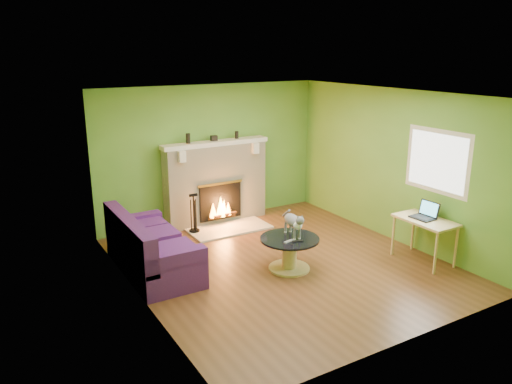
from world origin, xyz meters
TOP-DOWN VIEW (x-y plane):
  - floor at (0.00, 0.00)m, footprint 5.00×5.00m
  - ceiling at (0.00, 0.00)m, footprint 5.00×5.00m
  - wall_back at (0.00, 2.50)m, footprint 5.00×0.00m
  - wall_front at (0.00, -2.50)m, footprint 5.00×0.00m
  - wall_left at (-2.25, 0.00)m, footprint 0.00×5.00m
  - wall_right at (2.25, 0.00)m, footprint 0.00×5.00m
  - window_frame at (2.24, -0.90)m, footprint 0.00×1.20m
  - window_pane at (2.23, -0.90)m, footprint 0.00×1.06m
  - fireplace at (0.00, 2.32)m, footprint 2.10×0.46m
  - hearth at (0.00, 1.80)m, footprint 1.50×0.75m
  - mantel at (0.00, 2.30)m, footprint 2.10×0.28m
  - sofa at (-1.86, 0.81)m, footprint 0.90×1.98m
  - coffee_table at (-0.03, -0.21)m, footprint 0.89×0.89m
  - desk at (1.95, -1.03)m, footprint 0.54×0.94m
  - cat at (0.05, -0.16)m, footprint 0.34×0.68m
  - remote_silver at (-0.13, -0.33)m, footprint 0.18×0.08m
  - remote_black at (-0.01, -0.39)m, footprint 0.17×0.08m
  - laptop at (1.93, -0.98)m, footprint 0.32×0.36m
  - fire_tools at (-0.63, 1.95)m, footprint 0.19×0.19m
  - mantel_vase_left at (-0.53, 2.33)m, footprint 0.08×0.08m
  - mantel_vase_right at (0.47, 2.33)m, footprint 0.07×0.07m
  - mantel_box at (-0.01, 2.33)m, footprint 0.12×0.08m

SIDE VIEW (x-z plane):
  - floor at x=0.00m, z-range 0.00..0.00m
  - hearth at x=0.00m, z-range 0.00..0.03m
  - coffee_table at x=-0.03m, z-range 0.04..0.54m
  - sofa at x=-1.86m, z-range -0.10..0.79m
  - fire_tools at x=-0.63m, z-range 0.03..0.74m
  - remote_black at x=-0.01m, z-range 0.50..0.52m
  - remote_silver at x=-0.13m, z-range 0.50..0.52m
  - desk at x=1.95m, z-range 0.26..0.96m
  - cat at x=0.05m, z-range 0.50..0.91m
  - fireplace at x=0.00m, z-range -0.02..1.56m
  - laptop at x=1.93m, z-range 0.70..0.96m
  - wall_back at x=0.00m, z-range -1.20..3.80m
  - wall_front at x=0.00m, z-range -1.20..3.80m
  - wall_left at x=-2.25m, z-range -1.20..3.80m
  - wall_right at x=2.25m, z-range -1.20..3.80m
  - mantel at x=0.00m, z-range 1.50..1.58m
  - window_frame at x=2.24m, z-range 0.95..2.15m
  - window_pane at x=2.23m, z-range 1.02..2.08m
  - mantel_box at x=-0.01m, z-range 1.58..1.68m
  - mantel_vase_right at x=0.47m, z-range 1.58..1.72m
  - mantel_vase_left at x=-0.53m, z-range 1.58..1.76m
  - ceiling at x=0.00m, z-range 2.60..2.60m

